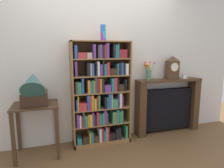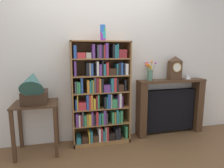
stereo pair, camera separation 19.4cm
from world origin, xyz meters
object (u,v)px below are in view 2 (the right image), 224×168
object	(u,v)px
side_table_left	(36,115)
fireplace_mantel	(170,107)
bookshelf	(100,96)
cup_stack	(103,33)
gramophone	(33,88)
mantel_clock	(175,68)
flower_vase	(150,72)
teacup_with_saucer	(188,77)

from	to	relation	value
side_table_left	fireplace_mantel	size ratio (longest dim) A/B	0.61
bookshelf	cup_stack	distance (m)	0.94
gramophone	mantel_clock	bearing A→B (deg)	4.94
gramophone	fireplace_mantel	size ratio (longest dim) A/B	0.45
cup_stack	fireplace_mantel	size ratio (longest dim) A/B	0.19
fireplace_mantel	bookshelf	bearing A→B (deg)	-177.18
bookshelf	mantel_clock	world-z (taller)	bookshelf
side_table_left	flower_vase	size ratio (longest dim) A/B	2.28
side_table_left	mantel_clock	world-z (taller)	mantel_clock
side_table_left	flower_vase	distance (m)	1.85
bookshelf	flower_vase	distance (m)	0.90
fireplace_mantel	flower_vase	size ratio (longest dim) A/B	3.75
gramophone	mantel_clock	xyz separation A→B (m)	(2.21, 0.19, 0.20)
cup_stack	flower_vase	xyz separation A→B (m)	(0.79, 0.07, -0.60)
bookshelf	flower_vase	xyz separation A→B (m)	(0.83, 0.05, 0.34)
cup_stack	gramophone	world-z (taller)	cup_stack
teacup_with_saucer	mantel_clock	bearing A→B (deg)	-179.41
fireplace_mantel	teacup_with_saucer	xyz separation A→B (m)	(0.31, -0.02, 0.51)
flower_vase	fireplace_mantel	bearing A→B (deg)	1.08
bookshelf	teacup_with_saucer	size ratio (longest dim) A/B	12.69
flower_vase	cup_stack	bearing A→B (deg)	-174.63
side_table_left	mantel_clock	xyz separation A→B (m)	(2.21, 0.12, 0.61)
cup_stack	flower_vase	size ratio (longest dim) A/B	0.71
flower_vase	side_table_left	bearing A→B (deg)	-175.47
bookshelf	flower_vase	world-z (taller)	bookshelf
side_table_left	teacup_with_saucer	size ratio (longest dim) A/B	5.84
gramophone	teacup_with_saucer	size ratio (longest dim) A/B	4.28
bookshelf	side_table_left	xyz separation A→B (m)	(-0.93, -0.09, -0.20)
bookshelf	gramophone	distance (m)	0.96
gramophone	flower_vase	size ratio (longest dim) A/B	1.67
side_table_left	teacup_with_saucer	world-z (taller)	teacup_with_saucer
cup_stack	mantel_clock	size ratio (longest dim) A/B	0.58
cup_stack	fireplace_mantel	bearing A→B (deg)	3.92
side_table_left	gramophone	bearing A→B (deg)	-90.00
gramophone	flower_vase	bearing A→B (deg)	6.67
cup_stack	flower_vase	bearing A→B (deg)	5.37
gramophone	teacup_with_saucer	xyz separation A→B (m)	(2.47, 0.19, 0.03)
mantel_clock	teacup_with_saucer	world-z (taller)	mantel_clock
side_table_left	mantel_clock	bearing A→B (deg)	3.22
gramophone	cup_stack	bearing A→B (deg)	7.73
teacup_with_saucer	cup_stack	bearing A→B (deg)	-177.65
mantel_clock	teacup_with_saucer	bearing A→B (deg)	0.59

